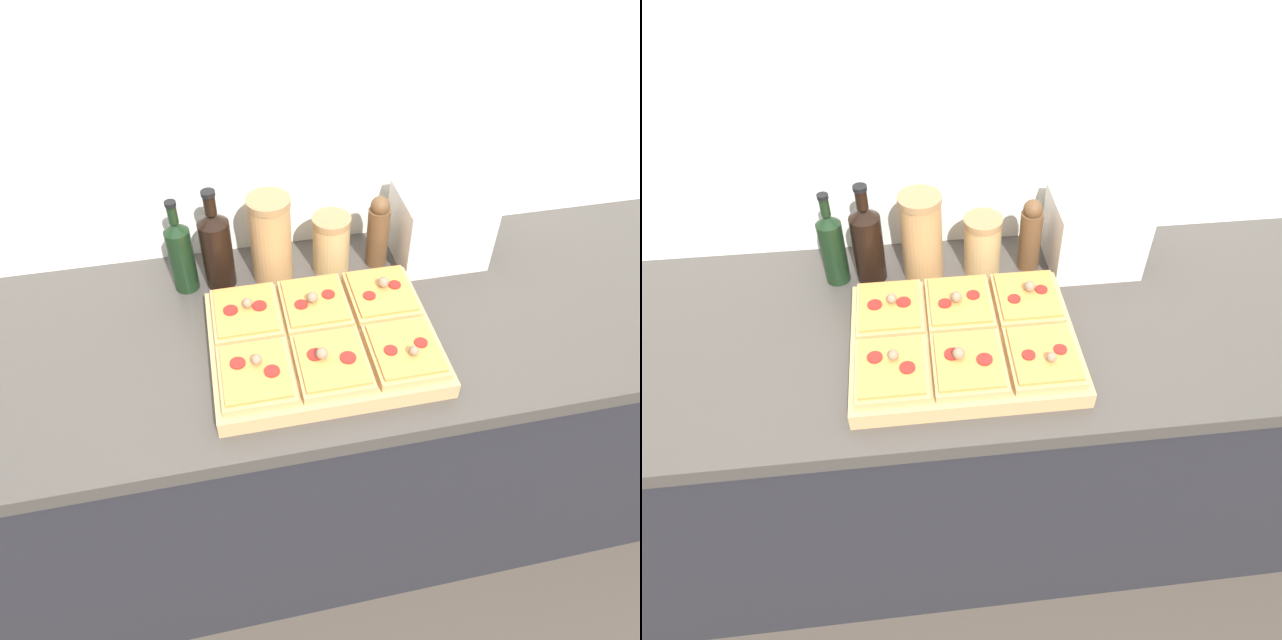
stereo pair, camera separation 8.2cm
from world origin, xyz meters
The scene contains 16 objects.
ground_plane centered at (0.00, 0.00, 0.00)m, with size 12.00×12.00×0.00m, color #4C4238.
wall_back centered at (0.00, 0.67, 1.25)m, with size 6.00×0.06×2.50m.
kitchen_counter centered at (0.00, 0.32, 0.47)m, with size 2.63×0.67×0.94m.
cutting_board centered at (0.01, 0.24, 0.96)m, with size 0.49×0.38×0.04m, color tan.
pizza_slice_back_left centered at (-0.15, 0.33, 0.99)m, with size 0.15×0.17×0.05m.
pizza_slice_back_center centered at (0.01, 0.33, 0.99)m, with size 0.15×0.17×0.05m.
pizza_slice_back_right centered at (0.16, 0.33, 0.99)m, with size 0.15×0.17×0.05m.
pizza_slice_front_left centered at (-0.15, 0.15, 0.99)m, with size 0.15×0.17×0.05m.
pizza_slice_front_center centered at (0.01, 0.15, 0.99)m, with size 0.15×0.17×0.05m.
pizza_slice_front_right centered at (0.16, 0.15, 0.99)m, with size 0.15×0.17×0.05m.
olive_oil_bottle centered at (-0.28, 0.51, 1.04)m, with size 0.06×0.06×0.25m.
wine_bottle centered at (-0.20, 0.51, 1.05)m, with size 0.08×0.08×0.26m.
grain_jar_tall centered at (-0.07, 0.51, 1.05)m, with size 0.10×0.10×0.23m.
grain_jar_short centered at (0.09, 0.51, 1.02)m, with size 0.10×0.10×0.16m.
pepper_mill centered at (0.21, 0.51, 1.04)m, with size 0.06×0.06×0.20m.
toaster_oven centered at (0.37, 0.51, 1.03)m, with size 0.25×0.19×0.19m.
Camera 1 is at (-0.17, -0.61, 1.88)m, focal length 32.00 mm.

